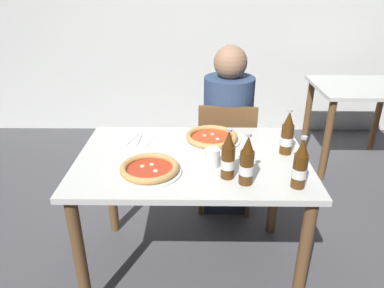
{
  "coord_description": "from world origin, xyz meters",
  "views": [
    {
      "loc": [
        0.02,
        -1.67,
        1.61
      ],
      "look_at": [
        0.0,
        0.05,
        0.8
      ],
      "focal_mm": 33.63,
      "sensor_mm": 36.0,
      "label": 1
    }
  ],
  "objects_px": {
    "napkin_with_cutlery": "(135,140)",
    "beer_bottle_right": "(228,157)",
    "beer_bottle_center": "(287,135)",
    "pizza_margherita_near": "(212,138)",
    "chair_behind_table": "(226,151)",
    "beer_bottle_extra": "(247,163)",
    "dining_table_background": "(359,103)",
    "paper_cup": "(212,158)",
    "pizza_marinara_far": "(150,169)",
    "beer_bottle_left": "(300,166)",
    "diner_seated": "(227,135)",
    "dining_table_main": "(192,176)"
  },
  "relations": [
    {
      "from": "pizza_margherita_near",
      "to": "pizza_marinara_far",
      "type": "height_order",
      "value": "same"
    },
    {
      "from": "diner_seated",
      "to": "beer_bottle_extra",
      "type": "distance_m",
      "value": 0.96
    },
    {
      "from": "dining_table_main",
      "to": "chair_behind_table",
      "type": "distance_m",
      "value": 0.67
    },
    {
      "from": "chair_behind_table",
      "to": "dining_table_background",
      "type": "height_order",
      "value": "chair_behind_table"
    },
    {
      "from": "diner_seated",
      "to": "napkin_with_cutlery",
      "type": "height_order",
      "value": "diner_seated"
    },
    {
      "from": "beer_bottle_center",
      "to": "beer_bottle_extra",
      "type": "relative_size",
      "value": 1.0
    },
    {
      "from": "dining_table_background",
      "to": "beer_bottle_center",
      "type": "relative_size",
      "value": 3.24
    },
    {
      "from": "diner_seated",
      "to": "beer_bottle_center",
      "type": "height_order",
      "value": "diner_seated"
    },
    {
      "from": "pizza_margherita_near",
      "to": "pizza_marinara_far",
      "type": "distance_m",
      "value": 0.48
    },
    {
      "from": "dining_table_background",
      "to": "paper_cup",
      "type": "height_order",
      "value": "paper_cup"
    },
    {
      "from": "dining_table_background",
      "to": "napkin_with_cutlery",
      "type": "bearing_deg",
      "value": -147.06
    },
    {
      "from": "napkin_with_cutlery",
      "to": "dining_table_main",
      "type": "bearing_deg",
      "value": -31.0
    },
    {
      "from": "beer_bottle_left",
      "to": "napkin_with_cutlery",
      "type": "bearing_deg",
      "value": 149.11
    },
    {
      "from": "chair_behind_table",
      "to": "beer_bottle_extra",
      "type": "distance_m",
      "value": 0.94
    },
    {
      "from": "pizza_marinara_far",
      "to": "napkin_with_cutlery",
      "type": "relative_size",
      "value": 1.46
    },
    {
      "from": "beer_bottle_center",
      "to": "beer_bottle_right",
      "type": "relative_size",
      "value": 1.0
    },
    {
      "from": "beer_bottle_extra",
      "to": "beer_bottle_left",
      "type": "bearing_deg",
      "value": -6.7
    },
    {
      "from": "dining_table_background",
      "to": "pizza_marinara_far",
      "type": "height_order",
      "value": "pizza_marinara_far"
    },
    {
      "from": "napkin_with_cutlery",
      "to": "paper_cup",
      "type": "distance_m",
      "value": 0.52
    },
    {
      "from": "beer_bottle_left",
      "to": "dining_table_background",
      "type": "bearing_deg",
      "value": 59.23
    },
    {
      "from": "pizza_marinara_far",
      "to": "beer_bottle_center",
      "type": "height_order",
      "value": "beer_bottle_center"
    },
    {
      "from": "beer_bottle_left",
      "to": "napkin_with_cutlery",
      "type": "distance_m",
      "value": 0.94
    },
    {
      "from": "napkin_with_cutlery",
      "to": "beer_bottle_right",
      "type": "bearing_deg",
      "value": -39.08
    },
    {
      "from": "beer_bottle_right",
      "to": "paper_cup",
      "type": "height_order",
      "value": "beer_bottle_right"
    },
    {
      "from": "diner_seated",
      "to": "pizza_margherita_near",
      "type": "relative_size",
      "value": 3.74
    },
    {
      "from": "pizza_margherita_near",
      "to": "napkin_with_cutlery",
      "type": "relative_size",
      "value": 1.54
    },
    {
      "from": "dining_table_main",
      "to": "pizza_marinara_far",
      "type": "relative_size",
      "value": 3.91
    },
    {
      "from": "beer_bottle_right",
      "to": "dining_table_background",
      "type": "bearing_deg",
      "value": 50.49
    },
    {
      "from": "beer_bottle_right",
      "to": "beer_bottle_left",
      "type": "bearing_deg",
      "value": -14.34
    },
    {
      "from": "chair_behind_table",
      "to": "pizza_margherita_near",
      "type": "xyz_separation_m",
      "value": [
        -0.13,
        -0.41,
        0.29
      ]
    },
    {
      "from": "pizza_marinara_far",
      "to": "beer_bottle_center",
      "type": "relative_size",
      "value": 1.24
    },
    {
      "from": "dining_table_main",
      "to": "pizza_margherita_near",
      "type": "bearing_deg",
      "value": 60.87
    },
    {
      "from": "chair_behind_table",
      "to": "dining_table_background",
      "type": "bearing_deg",
      "value": -143.75
    },
    {
      "from": "chair_behind_table",
      "to": "pizza_marinara_far",
      "type": "height_order",
      "value": "chair_behind_table"
    },
    {
      "from": "napkin_with_cutlery",
      "to": "beer_bottle_center",
      "type": "bearing_deg",
      "value": -10.1
    },
    {
      "from": "dining_table_main",
      "to": "diner_seated",
      "type": "relative_size",
      "value": 0.99
    },
    {
      "from": "dining_table_main",
      "to": "chair_behind_table",
      "type": "relative_size",
      "value": 1.41
    },
    {
      "from": "chair_behind_table",
      "to": "diner_seated",
      "type": "xyz_separation_m",
      "value": [
        0.01,
        0.05,
        0.1
      ]
    },
    {
      "from": "pizza_marinara_far",
      "to": "beer_bottle_left",
      "type": "height_order",
      "value": "beer_bottle_left"
    },
    {
      "from": "pizza_margherita_near",
      "to": "beer_bottle_center",
      "type": "bearing_deg",
      "value": -20.89
    },
    {
      "from": "dining_table_main",
      "to": "paper_cup",
      "type": "xyz_separation_m",
      "value": [
        0.1,
        -0.1,
        0.16
      ]
    },
    {
      "from": "pizza_margherita_near",
      "to": "beer_bottle_extra",
      "type": "bearing_deg",
      "value": -73.12
    },
    {
      "from": "pizza_marinara_far",
      "to": "paper_cup",
      "type": "relative_size",
      "value": 3.23
    },
    {
      "from": "dining_table_background",
      "to": "beer_bottle_extra",
      "type": "height_order",
      "value": "beer_bottle_extra"
    },
    {
      "from": "beer_bottle_center",
      "to": "chair_behind_table",
      "type": "bearing_deg",
      "value": 115.09
    },
    {
      "from": "pizza_marinara_far",
      "to": "beer_bottle_center",
      "type": "xyz_separation_m",
      "value": [
        0.7,
        0.22,
        0.08
      ]
    },
    {
      "from": "beer_bottle_extra",
      "to": "paper_cup",
      "type": "height_order",
      "value": "beer_bottle_extra"
    },
    {
      "from": "beer_bottle_extra",
      "to": "beer_bottle_center",
      "type": "bearing_deg",
      "value": 51.01
    },
    {
      "from": "beer_bottle_extra",
      "to": "chair_behind_table",
      "type": "bearing_deg",
      "value": 90.85
    },
    {
      "from": "beer_bottle_center",
      "to": "napkin_with_cutlery",
      "type": "distance_m",
      "value": 0.84
    }
  ]
}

